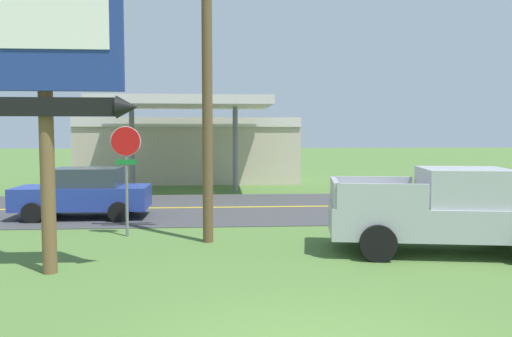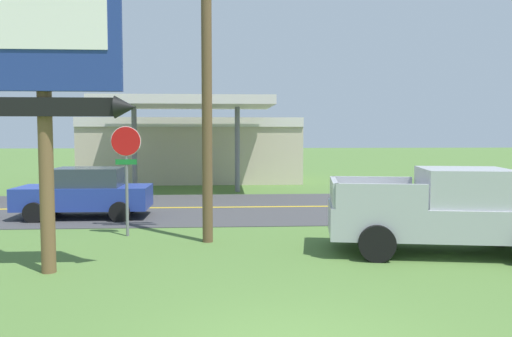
{
  "view_description": "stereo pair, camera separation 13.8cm",
  "coord_description": "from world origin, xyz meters",
  "px_view_note": "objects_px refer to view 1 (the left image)",
  "views": [
    {
      "loc": [
        -1.0,
        -5.99,
        2.76
      ],
      "look_at": [
        0.0,
        8.0,
        1.8
      ],
      "focal_mm": 36.18,
      "sensor_mm": 36.0,
      "label": 1
    },
    {
      "loc": [
        -0.87,
        -6.0,
        2.76
      ],
      "look_at": [
        0.0,
        8.0,
        1.8
      ],
      "focal_mm": 36.18,
      "sensor_mm": 36.0,
      "label": 2
    }
  ],
  "objects_px": {
    "pickup_silver_parked_on_lawn": "(447,211)",
    "car_blue_near_lane": "(84,193)",
    "gas_station": "(191,147)",
    "stop_sign": "(126,161)",
    "motel_sign": "(45,60)",
    "utility_pole": "(207,56)"
  },
  "relations": [
    {
      "from": "stop_sign",
      "to": "pickup_silver_parked_on_lawn",
      "type": "bearing_deg",
      "value": -17.56
    },
    {
      "from": "car_blue_near_lane",
      "to": "gas_station",
      "type": "bearing_deg",
      "value": 78.05
    },
    {
      "from": "car_blue_near_lane",
      "to": "motel_sign",
      "type": "bearing_deg",
      "value": -80.88
    },
    {
      "from": "motel_sign",
      "to": "car_blue_near_lane",
      "type": "distance_m",
      "value": 7.68
    },
    {
      "from": "motel_sign",
      "to": "stop_sign",
      "type": "xyz_separation_m",
      "value": [
        0.82,
        3.71,
        -2.13
      ]
    },
    {
      "from": "utility_pole",
      "to": "car_blue_near_lane",
      "type": "xyz_separation_m",
      "value": [
        -4.09,
        3.99,
        -3.84
      ]
    },
    {
      "from": "stop_sign",
      "to": "utility_pole",
      "type": "bearing_deg",
      "value": -21.67
    },
    {
      "from": "pickup_silver_parked_on_lawn",
      "to": "gas_station",
      "type": "bearing_deg",
      "value": 110.35
    },
    {
      "from": "stop_sign",
      "to": "gas_station",
      "type": "height_order",
      "value": "gas_station"
    },
    {
      "from": "motel_sign",
      "to": "gas_station",
      "type": "height_order",
      "value": "motel_sign"
    },
    {
      "from": "pickup_silver_parked_on_lawn",
      "to": "car_blue_near_lane",
      "type": "relative_size",
      "value": 1.3
    },
    {
      "from": "motel_sign",
      "to": "pickup_silver_parked_on_lawn",
      "type": "bearing_deg",
      "value": 8.5
    },
    {
      "from": "utility_pole",
      "to": "gas_station",
      "type": "relative_size",
      "value": 0.73
    },
    {
      "from": "utility_pole",
      "to": "gas_station",
      "type": "xyz_separation_m",
      "value": [
        -1.35,
        16.95,
        -2.72
      ]
    },
    {
      "from": "gas_station",
      "to": "car_blue_near_lane",
      "type": "xyz_separation_m",
      "value": [
        -2.74,
        -12.95,
        -1.11
      ]
    },
    {
      "from": "gas_station",
      "to": "car_blue_near_lane",
      "type": "bearing_deg",
      "value": -101.95
    },
    {
      "from": "utility_pole",
      "to": "gas_station",
      "type": "bearing_deg",
      "value": 94.56
    },
    {
      "from": "gas_station",
      "to": "stop_sign",
      "type": "bearing_deg",
      "value": -92.95
    },
    {
      "from": "utility_pole",
      "to": "pickup_silver_parked_on_lawn",
      "type": "bearing_deg",
      "value": -15.88
    },
    {
      "from": "motel_sign",
      "to": "stop_sign",
      "type": "bearing_deg",
      "value": 77.58
    },
    {
      "from": "utility_pole",
      "to": "pickup_silver_parked_on_lawn",
      "type": "relative_size",
      "value": 1.61
    },
    {
      "from": "gas_station",
      "to": "motel_sign",
      "type": "bearing_deg",
      "value": -94.75
    }
  ]
}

